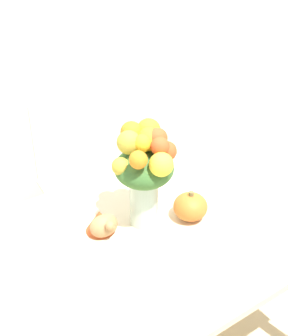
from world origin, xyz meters
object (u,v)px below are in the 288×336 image
(flower_vase, at_px, (145,168))
(pumpkin, at_px, (190,207))
(dining_chair_near_window, at_px, (82,179))
(turkey_figurine, at_px, (102,223))

(flower_vase, relative_size, pumpkin, 3.05)
(dining_chair_near_window, bearing_deg, turkey_figurine, -106.67)
(pumpkin, distance_m, dining_chair_near_window, 0.92)
(flower_vase, relative_size, dining_chair_near_window, 0.45)
(flower_vase, height_order, pumpkin, flower_vase)
(turkey_figurine, bearing_deg, dining_chair_near_window, 68.50)
(dining_chair_near_window, bearing_deg, pumpkin, -83.33)
(pumpkin, height_order, turkey_figurine, pumpkin)
(pumpkin, xyz_separation_m, dining_chair_near_window, (-0.03, 0.85, -0.33))
(flower_vase, bearing_deg, turkey_figurine, 167.08)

